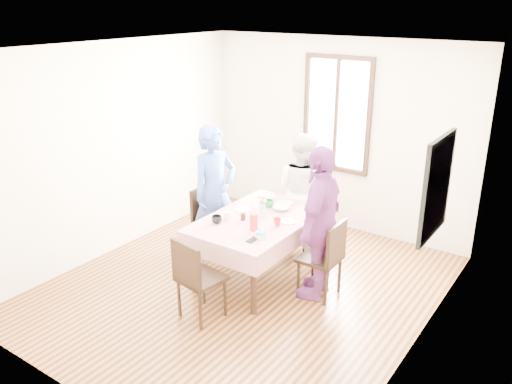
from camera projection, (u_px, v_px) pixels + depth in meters
ground at (244, 286)px, 6.14m from camera, size 4.50×4.50×0.00m
back_wall at (336, 135)px, 7.40m from camera, size 4.00×0.00×4.00m
right_wall at (427, 218)px, 4.60m from camera, size 0.00×4.50×4.50m
window_frame at (337, 114)px, 7.28m from camera, size 1.02×0.06×1.62m
window_pane at (337, 114)px, 7.29m from camera, size 0.90×0.02×1.50m
art_poster at (437, 187)px, 4.77m from camera, size 0.04×0.76×0.96m
dining_table at (258, 248)px, 6.24m from camera, size 0.96×1.51×0.75m
tablecloth at (258, 218)px, 6.11m from camera, size 1.08×1.63×0.01m
chair_left at (214, 222)px, 6.75m from camera, size 0.45×0.45×0.91m
chair_right at (320, 258)px, 5.82m from camera, size 0.42×0.42×0.91m
chair_far at (302, 214)px, 7.01m from camera, size 0.47×0.47×0.91m
chair_near at (201, 278)px, 5.41m from camera, size 0.48×0.48×0.91m
person_left at (214, 193)px, 6.59m from camera, size 0.57×0.72×1.73m
person_far at (302, 192)px, 6.89m from camera, size 0.86×0.73×1.56m
person_right at (320, 223)px, 5.69m from camera, size 0.57×1.08×1.75m
mug_black at (217, 220)px, 5.95m from camera, size 0.13×0.13×0.09m
mug_flag at (277, 222)px, 5.89m from camera, size 0.11×0.11×0.08m
mug_green at (269, 203)px, 6.42m from camera, size 0.15×0.15×0.09m
serving_bowl at (281, 208)px, 6.33m from camera, size 0.26×0.26×0.05m
juice_carton at (254, 223)px, 5.74m from camera, size 0.06×0.06×0.19m
butter_tub at (261, 235)px, 5.59m from camera, size 0.12×0.12×0.06m
jam_jar at (243, 217)px, 6.03m from camera, size 0.06×0.06×0.08m
drinking_glass at (227, 216)px, 6.04m from camera, size 0.07×0.07×0.10m
smartphone at (252, 240)px, 5.54m from camera, size 0.08×0.16×0.01m
flower_vase at (262, 211)px, 6.10m from camera, size 0.07×0.07×0.15m
plate_left at (243, 209)px, 6.34m from camera, size 0.20×0.20×0.01m
plate_right at (289, 221)px, 6.00m from camera, size 0.20×0.20×0.01m
plate_far at (285, 203)px, 6.53m from camera, size 0.20×0.20×0.01m
butter_lid at (261, 232)px, 5.57m from camera, size 0.12×0.12×0.01m
flower_bunch at (262, 201)px, 6.05m from camera, size 0.09×0.09×0.10m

